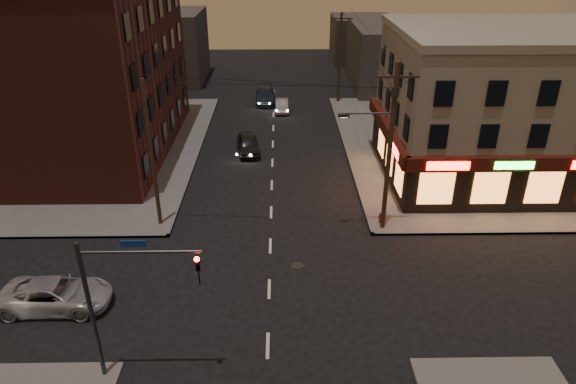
{
  "coord_description": "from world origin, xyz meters",
  "views": [
    {
      "loc": [
        0.6,
        -20.99,
        16.13
      ],
      "look_at": [
        1.03,
        4.57,
        3.2
      ],
      "focal_mm": 32.0,
      "sensor_mm": 36.0,
      "label": 1
    }
  ],
  "objects_px": {
    "sedan_near": "(248,144)",
    "fire_hydrant": "(381,217)",
    "sedan_far": "(265,96)",
    "suv_cross": "(56,295)",
    "sedan_mid": "(282,106)"
  },
  "relations": [
    {
      "from": "suv_cross",
      "to": "sedan_far",
      "type": "distance_m",
      "value": 34.57
    },
    {
      "from": "sedan_near",
      "to": "sedan_far",
      "type": "height_order",
      "value": "sedan_far"
    },
    {
      "from": "sedan_mid",
      "to": "sedan_far",
      "type": "xyz_separation_m",
      "value": [
        -1.74,
        3.09,
        0.14
      ]
    },
    {
      "from": "fire_hydrant",
      "to": "sedan_near",
      "type": "bearing_deg",
      "value": 126.38
    },
    {
      "from": "sedan_mid",
      "to": "sedan_far",
      "type": "height_order",
      "value": "sedan_far"
    },
    {
      "from": "sedan_far",
      "to": "fire_hydrant",
      "type": "relative_size",
      "value": 7.19
    },
    {
      "from": "sedan_near",
      "to": "sedan_mid",
      "type": "xyz_separation_m",
      "value": [
        2.82,
        10.84,
        -0.13
      ]
    },
    {
      "from": "sedan_far",
      "to": "sedan_near",
      "type": "bearing_deg",
      "value": -95.88
    },
    {
      "from": "sedan_mid",
      "to": "sedan_far",
      "type": "distance_m",
      "value": 3.55
    },
    {
      "from": "sedan_near",
      "to": "sedan_far",
      "type": "bearing_deg",
      "value": 77.96
    },
    {
      "from": "sedan_far",
      "to": "fire_hydrant",
      "type": "xyz_separation_m",
      "value": [
        7.67,
        -25.8,
        -0.2
      ]
    },
    {
      "from": "sedan_near",
      "to": "fire_hydrant",
      "type": "distance_m",
      "value": 14.74
    },
    {
      "from": "sedan_mid",
      "to": "suv_cross",
      "type": "bearing_deg",
      "value": -110.5
    },
    {
      "from": "suv_cross",
      "to": "fire_hydrant",
      "type": "distance_m",
      "value": 18.51
    },
    {
      "from": "suv_cross",
      "to": "fire_hydrant",
      "type": "relative_size",
      "value": 7.39
    }
  ]
}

